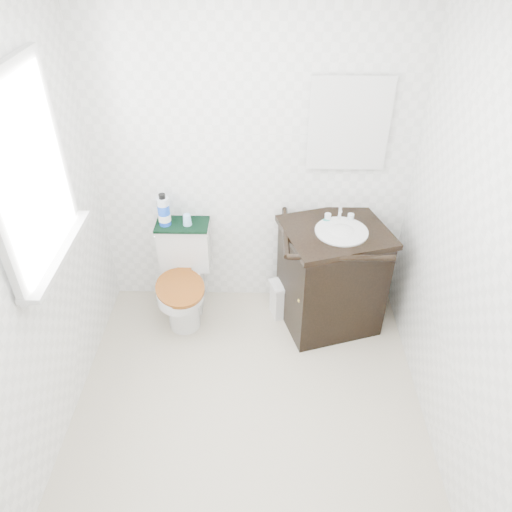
{
  "coord_description": "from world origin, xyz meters",
  "views": [
    {
      "loc": [
        0.09,
        -1.91,
        2.66
      ],
      "look_at": [
        0.03,
        0.75,
        0.7
      ],
      "focal_mm": 35.0,
      "sensor_mm": 36.0,
      "label": 1
    }
  ],
  "objects_px": {
    "toilet": "(185,279)",
    "trash_bin": "(284,298)",
    "vanity": "(331,275)",
    "mouthwash_bottle": "(164,211)",
    "cup": "(187,220)"
  },
  "relations": [
    {
      "from": "toilet",
      "to": "vanity",
      "type": "xyz_separation_m",
      "value": [
        1.08,
        -0.07,
        0.11
      ]
    },
    {
      "from": "toilet",
      "to": "vanity",
      "type": "distance_m",
      "value": 1.08
    },
    {
      "from": "toilet",
      "to": "vanity",
      "type": "bearing_deg",
      "value": -3.66
    },
    {
      "from": "cup",
      "to": "trash_bin",
      "type": "bearing_deg",
      "value": -8.98
    },
    {
      "from": "cup",
      "to": "vanity",
      "type": "bearing_deg",
      "value": -9.54
    },
    {
      "from": "mouthwash_bottle",
      "to": "trash_bin",
      "type": "bearing_deg",
      "value": -7.43
    },
    {
      "from": "toilet",
      "to": "trash_bin",
      "type": "xyz_separation_m",
      "value": [
        0.75,
        -0.01,
        -0.17
      ]
    },
    {
      "from": "mouthwash_bottle",
      "to": "cup",
      "type": "bearing_deg",
      "value": -0.35
    },
    {
      "from": "trash_bin",
      "to": "mouthwash_bottle",
      "type": "xyz_separation_m",
      "value": [
        -0.87,
        0.11,
        0.69
      ]
    },
    {
      "from": "mouthwash_bottle",
      "to": "cup",
      "type": "distance_m",
      "value": 0.17
    },
    {
      "from": "mouthwash_bottle",
      "to": "cup",
      "type": "relative_size",
      "value": 3.01
    },
    {
      "from": "vanity",
      "to": "cup",
      "type": "height_order",
      "value": "vanity"
    },
    {
      "from": "toilet",
      "to": "mouthwash_bottle",
      "type": "xyz_separation_m",
      "value": [
        -0.12,
        0.11,
        0.53
      ]
    },
    {
      "from": "toilet",
      "to": "mouthwash_bottle",
      "type": "distance_m",
      "value": 0.55
    },
    {
      "from": "toilet",
      "to": "trash_bin",
      "type": "bearing_deg",
      "value": -0.51
    }
  ]
}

